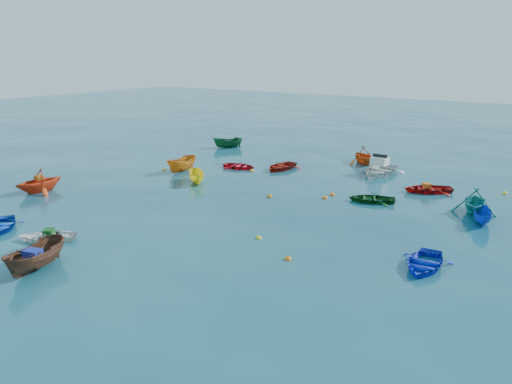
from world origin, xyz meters
The scene contains 30 objects.
ground centered at (0.00, 0.00, 0.00)m, with size 160.00×160.00×0.00m, color #0A3A4D.
dinghy_blue_sw centered at (-8.19, -7.45, 0.00)m, with size 2.13×2.98×0.62m, color blue.
dinghy_white_near centered at (-4.67, -7.08, 0.00)m, with size 1.99×2.79×0.58m, color white.
sampan_brown_mid centered at (-1.88, -9.51, 0.00)m, with size 1.28×3.41×1.32m, color #532F1E.
dinghy_blue_se centered at (12.15, 0.05, 0.00)m, with size 2.25×3.15×0.65m, color #1027C8.
dinghy_orange_w centered at (-13.07, -1.85, 0.00)m, with size 2.75×3.19×1.68m, color red.
sampan_yellow_mid centered at (-5.68, 5.85, 0.00)m, with size 1.03×2.75×1.06m, color yellow.
dinghy_green_e centered at (6.57, 8.36, 0.00)m, with size 2.08×2.90×0.60m, color #0F4418.
dinghy_cyan_se centered at (12.43, 9.60, 0.00)m, with size 2.57×2.98×1.57m, color #158783.
dinghy_red_nw centered at (-5.82, 11.34, 0.00)m, with size 1.99×2.78×0.58m, color red.
sampan_orange_n centered at (-9.03, 8.00, 0.00)m, with size 1.25×3.32×1.28m, color orange.
dinghy_red_ne centered at (8.93, 12.60, 0.00)m, with size 2.31×3.23×0.67m, color #A7110D.
sampan_blue_far centered at (13.20, 7.80, 0.00)m, with size 0.92×2.45×0.95m, color #0D38AD.
dinghy_red_far centered at (-2.80, 12.92, 0.00)m, with size 2.37×3.32×0.69m, color #9D180D.
dinghy_orange_far centered at (1.94, 18.58, 0.00)m, with size 2.62×3.04×1.60m, color #D24F13.
sampan_green_far centered at (-12.00, 18.12, 0.00)m, with size 1.09×2.90×1.12m, color #114A26.
motorboat_white centered at (4.39, 15.68, 0.00)m, with size 3.08×4.30×1.49m, color silver.
tarp_green_a centered at (-4.59, -7.02, 0.43)m, with size 0.60×0.45×0.29m, color #124816.
tarp_blue_a centered at (-1.84, -9.65, 0.83)m, with size 0.70×0.53×0.34m, color navy.
tarp_orange_a centered at (-13.07, -1.80, 0.98)m, with size 0.58×0.44×0.28m, color #B15912.
tarp_orange_b centered at (8.85, 12.55, 0.48)m, with size 0.58×0.44×0.28m, color orange.
buoy_ye_a centered at (4.13, -1.00, 0.00)m, with size 0.30×0.30×0.30m, color yellow.
buoy_or_b centered at (6.72, -2.50, 0.00)m, with size 0.34×0.34×0.34m, color orange.
buoy_ye_b centered at (-8.08, 8.81, 0.00)m, with size 0.35×0.35×0.35m, color gold.
buoy_or_c centered at (0.62, 5.67, 0.00)m, with size 0.36×0.36×0.36m, color #D0600B.
buoy_ye_c centered at (-4.37, 11.04, 0.00)m, with size 0.37×0.37×0.37m, color gold.
buoy_or_d centered at (3.81, 7.33, 0.00)m, with size 0.37×0.37×0.37m, color #FF5C0D.
buoy_ye_d centered at (-10.54, 7.50, 0.00)m, with size 0.32×0.32×0.32m, color yellow.
buoy_or_e centered at (3.89, 8.29, 0.00)m, with size 0.37×0.37×0.37m, color #F45D0D.
buoy_ye_e centered at (13.38, 15.01, 0.00)m, with size 0.34×0.34×0.34m, color yellow.
Camera 1 is at (17.14, -20.95, 9.21)m, focal length 35.00 mm.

